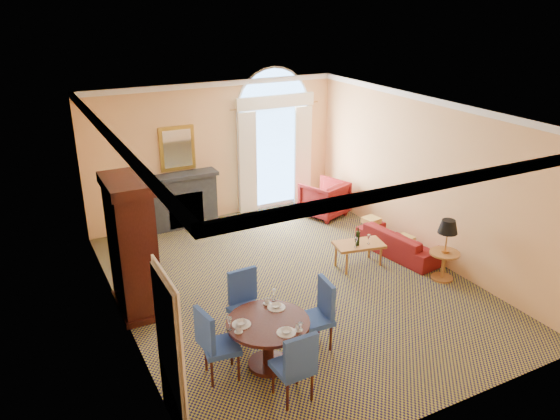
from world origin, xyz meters
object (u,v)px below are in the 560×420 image
sofa (400,242)px  armoire (132,249)px  coffee_table (359,245)px  armchair (324,199)px  side_table (446,242)px  dining_table (268,333)px

sofa → armoire: bearing=76.7°
armoire → coffee_table: bearing=-6.0°
sofa → armchair: size_ratio=1.96×
armoire → armchair: (5.00, 2.11, -0.69)m
armoire → coffee_table: 4.30m
armchair → side_table: bearing=74.6°
armoire → side_table: size_ratio=1.98×
sofa → side_table: 1.31m
dining_table → coffee_table: 3.54m
side_table → dining_table: bearing=-168.7°
side_table → coffee_table: bearing=133.4°
armchair → coffee_table: (-0.78, -2.55, 0.02)m
side_table → armchair: bearing=94.9°
dining_table → sofa: 4.48m
armchair → armoire: bearing=2.5°
coffee_table → dining_table: bearing=-134.7°
side_table → armoire: bearing=163.2°
sofa → coffee_table: size_ratio=1.78×
armoire → armchair: size_ratio=2.46×
dining_table → armoire: bearing=118.0°
sofa → side_table: bearing=173.3°
sofa → coffee_table: (-1.05, -0.05, 0.18)m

